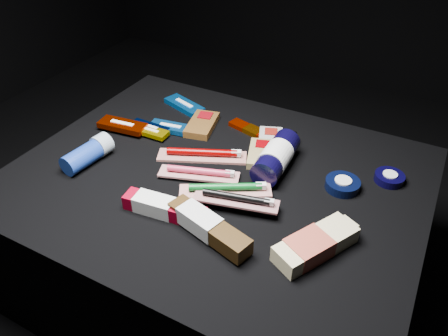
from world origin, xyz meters
The scene contains 22 objects.
ground centered at (0.00, 0.00, 0.00)m, with size 3.00×3.00×0.00m, color black.
cloth_table centered at (0.00, 0.00, 0.20)m, with size 0.98×0.78×0.40m, color black.
luna_bar_0 centered at (-0.25, 0.25, 0.41)m, with size 0.15×0.09×0.02m.
luna_bar_1 centered at (-0.21, 0.12, 0.41)m, with size 0.13×0.06×0.02m.
luna_bar_2 centered at (-0.27, 0.09, 0.41)m, with size 0.12×0.04×0.02m.
luna_bar_3 centered at (-0.25, 0.07, 0.41)m, with size 0.11×0.04×0.01m.
luna_bar_4 centered at (-0.33, 0.05, 0.42)m, with size 0.14×0.07×0.02m.
clif_bar_0 centered at (-0.15, 0.18, 0.41)m, with size 0.10×0.14×0.02m.
clif_bar_1 centered at (0.06, 0.20, 0.41)m, with size 0.10×0.13×0.02m.
clif_bar_2 centered at (0.06, 0.13, 0.41)m, with size 0.10×0.13×0.02m.
power_bar centered at (-0.02, 0.22, 0.41)m, with size 0.12×0.06×0.01m.
lotion_bottle centered at (0.12, 0.09, 0.43)m, with size 0.07×0.22×0.07m.
cream_tin_upper centered at (0.38, 0.18, 0.41)m, with size 0.07×0.07×0.02m.
cream_tin_lower centered at (0.29, 0.10, 0.41)m, with size 0.08×0.08×0.03m.
bodywash_bottle centered at (0.29, -0.13, 0.42)m, with size 0.14×0.19×0.04m.
deodorant_stick centered at (-0.31, -0.11, 0.43)m, with size 0.07×0.14×0.06m.
toothbrush_pack_0 centered at (-0.07, 0.05, 0.41)m, with size 0.23×0.14×0.03m.
toothbrush_pack_1 centered at (-0.03, -0.03, 0.41)m, with size 0.20×0.11×0.02m.
toothbrush_pack_2 centered at (0.06, -0.06, 0.42)m, with size 0.21×0.15×0.02m.
toothbrush_pack_3 centered at (0.10, -0.09, 0.43)m, with size 0.19×0.09×0.02m.
toothpaste_carton_red centered at (-0.04, -0.18, 0.42)m, with size 0.19×0.06×0.04m.
toothpaste_carton_green centered at (0.08, -0.19, 0.42)m, with size 0.21×0.10×0.04m.
Camera 1 is at (0.42, -0.74, 1.06)m, focal length 35.00 mm.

